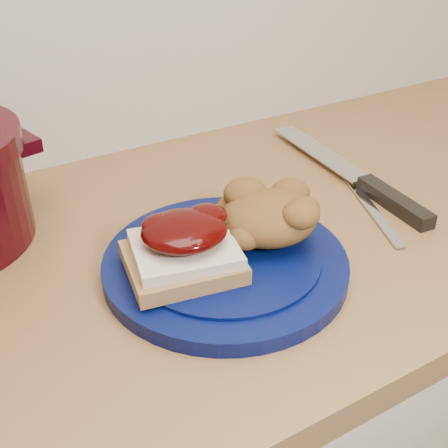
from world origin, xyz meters
TOP-DOWN VIEW (x-y plane):
  - plate at (-0.04, 1.42)m, footprint 0.35×0.35m
  - sandwich at (-0.10, 1.43)m, footprint 0.14×0.12m
  - stuffing_mound at (0.02, 1.43)m, footprint 0.14×0.13m
  - chef_knife at (0.23, 1.48)m, footprint 0.06×0.36m
  - butter_knife at (0.20, 1.43)m, footprint 0.08×0.17m

SIDE VIEW (x-z plane):
  - butter_knife at x=0.20m, z-range 0.90..0.91m
  - plate at x=-0.04m, z-range 0.90..0.92m
  - chef_knife at x=0.23m, z-range 0.90..0.92m
  - sandwich at x=-0.10m, z-range 0.92..0.98m
  - stuffing_mound at x=0.02m, z-range 0.92..0.98m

